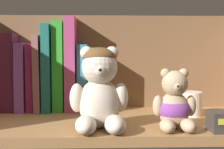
% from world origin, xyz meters
% --- Properties ---
extents(shelf_board, '(0.69, 0.30, 0.02)m').
position_xyz_m(shelf_board, '(0.00, 0.00, 0.01)').
color(shelf_board, '#9E7042').
rests_on(shelf_board, ground).
extents(shelf_back_panel, '(0.71, 0.01, 0.27)m').
position_xyz_m(shelf_back_panel, '(0.00, 0.15, 0.14)').
color(shelf_back_panel, brown).
rests_on(shelf_back_panel, ground).
extents(book_1, '(0.04, 0.10, 0.20)m').
position_xyz_m(book_1, '(-0.28, 0.13, 0.12)').
color(book_1, '#61203F').
rests_on(book_1, shelf_board).
extents(book_2, '(0.03, 0.12, 0.18)m').
position_xyz_m(book_2, '(-0.25, 0.13, 0.11)').
color(book_2, purple).
rests_on(book_2, shelf_board).
extents(book_3, '(0.02, 0.11, 0.17)m').
position_xyz_m(book_3, '(-0.22, 0.13, 0.11)').
color(book_3, '#952359').
rests_on(book_3, shelf_board).
extents(book_4, '(0.02, 0.14, 0.20)m').
position_xyz_m(book_4, '(-0.20, 0.13, 0.12)').
color(book_4, '#8C5A5A').
rests_on(book_4, shelf_board).
extents(book_5, '(0.02, 0.13, 0.22)m').
position_xyz_m(book_5, '(-0.18, 0.13, 0.13)').
color(book_5, '#1C685F').
rests_on(book_5, shelf_board).
extents(book_6, '(0.03, 0.10, 0.23)m').
position_xyz_m(book_6, '(-0.15, 0.13, 0.14)').
color(book_6, green).
rests_on(book_6, shelf_board).
extents(book_7, '(0.03, 0.11, 0.24)m').
position_xyz_m(book_7, '(-0.12, 0.13, 0.14)').
color(book_7, '#B4437A').
rests_on(book_7, shelf_board).
extents(book_8, '(0.03, 0.09, 0.17)m').
position_xyz_m(book_8, '(-0.09, 0.13, 0.11)').
color(book_8, teal).
rests_on(book_8, shelf_board).
extents(book_9, '(0.02, 0.15, 0.17)m').
position_xyz_m(book_9, '(-0.06, 0.13, 0.10)').
color(book_9, tan).
rests_on(book_9, shelf_board).
extents(teddy_bear_larger, '(0.12, 0.12, 0.17)m').
position_xyz_m(teddy_bear_larger, '(-0.04, -0.09, 0.10)').
color(teddy_bear_larger, beige).
rests_on(teddy_bear_larger, shelf_board).
extents(teddy_bear_smaller, '(0.09, 0.09, 0.12)m').
position_xyz_m(teddy_bear_smaller, '(0.11, -0.09, 0.07)').
color(teddy_bear_smaller, tan).
rests_on(teddy_bear_smaller, shelf_board).
extents(pillar_candle, '(0.05, 0.05, 0.06)m').
position_xyz_m(pillar_candle, '(0.18, 0.04, 0.05)').
color(pillar_candle, silver).
rests_on(pillar_candle, shelf_board).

